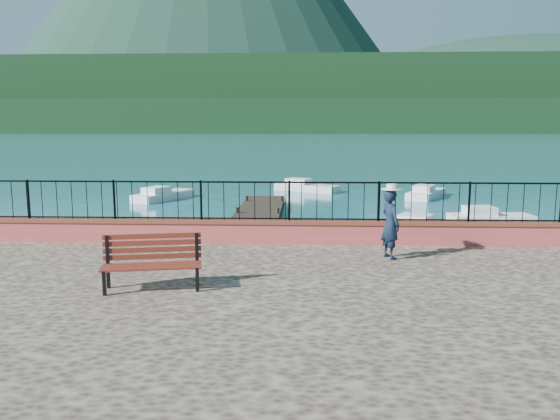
# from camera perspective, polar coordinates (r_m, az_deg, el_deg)

# --- Properties ---
(ground) EXTENTS (2000.00, 2000.00, 0.00)m
(ground) POSITION_cam_1_polar(r_m,az_deg,el_deg) (10.50, 2.03, -14.22)
(ground) COLOR #19596B
(ground) RESTS_ON ground
(parapet) EXTENTS (28.00, 0.46, 0.58)m
(parapet) POSITION_cam_1_polar(r_m,az_deg,el_deg) (13.62, 2.22, -2.29)
(parapet) COLOR #B94C42
(parapet) RESTS_ON promenade
(railing) EXTENTS (27.00, 0.05, 0.95)m
(railing) POSITION_cam_1_polar(r_m,az_deg,el_deg) (13.50, 2.24, 0.90)
(railing) COLOR black
(railing) RESTS_ON parapet
(dock) EXTENTS (2.00, 16.00, 0.30)m
(dock) POSITION_cam_1_polar(r_m,az_deg,el_deg) (22.12, -2.85, -1.52)
(dock) COLOR #2D231C
(dock) RESTS_ON ground
(far_forest) EXTENTS (900.00, 60.00, 18.00)m
(far_forest) POSITION_cam_1_polar(r_m,az_deg,el_deg) (309.71, 2.59, 9.68)
(far_forest) COLOR black
(far_forest) RESTS_ON ground
(foothills) EXTENTS (900.00, 120.00, 44.00)m
(foothills) POSITION_cam_1_polar(r_m,az_deg,el_deg) (370.10, 2.61, 11.55)
(foothills) COLOR black
(foothills) RESTS_ON ground
(companion_hill) EXTENTS (448.00, 384.00, 180.00)m
(companion_hill) POSITION_cam_1_polar(r_m,az_deg,el_deg) (610.66, 23.91, 7.66)
(companion_hill) COLOR #142D23
(companion_hill) RESTS_ON ground
(park_bench) EXTENTS (1.82, 0.89, 0.97)m
(park_bench) POSITION_cam_1_polar(r_m,az_deg,el_deg) (10.08, -13.19, -6.47)
(park_bench) COLOR black
(park_bench) RESTS_ON promenade
(person) EXTENTS (0.56, 0.66, 1.53)m
(person) POSITION_cam_1_polar(r_m,az_deg,el_deg) (12.23, 11.46, -1.46)
(person) COLOR black
(person) RESTS_ON promenade
(hat) EXTENTS (0.44, 0.44, 0.12)m
(hat) POSITION_cam_1_polar(r_m,az_deg,el_deg) (12.11, 11.58, 2.39)
(hat) COLOR white
(hat) RESTS_ON person
(boat_1) EXTENTS (3.47, 2.72, 0.80)m
(boat_1) POSITION_cam_1_polar(r_m,az_deg,el_deg) (21.25, 15.16, -1.56)
(boat_1) COLOR silver
(boat_1) RESTS_ON ground
(boat_2) EXTENTS (3.46, 1.53, 0.80)m
(boat_2) POSITION_cam_1_polar(r_m,az_deg,el_deg) (24.48, 21.20, -0.52)
(boat_2) COLOR silver
(boat_2) RESTS_ON ground
(boat_3) EXTENTS (2.92, 4.26, 0.80)m
(boat_3) POSITION_cam_1_polar(r_m,az_deg,el_deg) (31.38, -12.05, 1.81)
(boat_3) COLOR white
(boat_3) RESTS_ON ground
(boat_4) EXTENTS (4.28, 3.26, 0.80)m
(boat_4) POSITION_cam_1_polar(r_m,az_deg,el_deg) (34.73, 2.84, 2.65)
(boat_4) COLOR silver
(boat_4) RESTS_ON ground
(boat_5) EXTENTS (2.96, 4.02, 0.80)m
(boat_5) POSITION_cam_1_polar(r_m,az_deg,el_deg) (32.59, 15.04, 1.95)
(boat_5) COLOR silver
(boat_5) RESTS_ON ground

